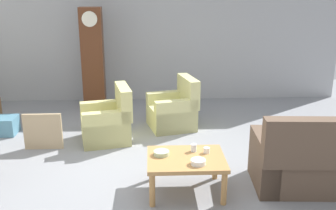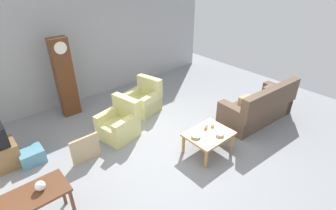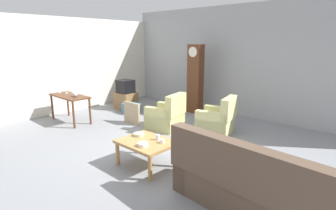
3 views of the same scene
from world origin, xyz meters
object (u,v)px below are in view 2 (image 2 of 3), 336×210
Objects in this scene: console_table_dark at (22,206)px; storage_box_blue at (32,156)px; bowl_shallow_green at (196,136)px; armchair_olive_near at (119,125)px; couch_floral at (258,108)px; framed_picture_leaning at (86,149)px; armchair_olive_far at (144,101)px; glass_dome_cloche at (40,186)px; grandfather_clock at (65,78)px; cup_white_porcelain at (213,125)px; bowl_white_stacked at (220,134)px; cup_blue_rimmed at (206,126)px; coffee_table_wood at (209,136)px.

console_table_dark is 2.82× the size of storage_box_blue.
armchair_olive_near is at bearing 116.79° from bowl_shallow_green.
couch_floral is 4.67× the size of storage_box_blue.
armchair_olive_far is at bearing 22.66° from framed_picture_leaning.
framed_picture_leaning is 1.58m from glass_dome_cloche.
armchair_olive_far is 3.76m from glass_dome_cloche.
couch_floral is 10.86× the size of bowl_shallow_green.
grandfather_clock reaches higher than framed_picture_leaning.
glass_dome_cloche is (-2.08, -1.33, 0.51)m from armchair_olive_near.
framed_picture_leaning is (-4.08, 1.44, -0.06)m from couch_floral.
cup_white_porcelain is (3.49, -0.30, -0.31)m from glass_dome_cloche.
grandfather_clock is at bearing 118.72° from cup_white_porcelain.
framed_picture_leaning is at bearing 160.61° from couch_floral.
glass_dome_cloche is at bearing 169.48° from bowl_white_stacked.
armchair_olive_far reaches higher than cup_white_porcelain.
cup_blue_rimmed is at bearing -4.24° from glass_dome_cloche.
bowl_shallow_green reaches higher than storage_box_blue.
framed_picture_leaning is at bearing -38.28° from storage_box_blue.
bowl_shallow_green is at bearing -5.84° from console_table_dark.
cup_white_porcelain is 0.57m from bowl_shallow_green.
coffee_table_wood is 3.69m from storage_box_blue.
bowl_white_stacked is 0.51m from bowl_shallow_green.
bowl_white_stacked reaches higher than bowl_shallow_green.
cup_blue_rimmed reaches higher than bowl_shallow_green.
framed_picture_leaning is 1.30× the size of storage_box_blue.
glass_dome_cloche is (-1.62, -3.10, -0.23)m from grandfather_clock.
bowl_shallow_green is (1.83, -1.35, 0.21)m from framed_picture_leaning.
bowl_white_stacked is (3.14, -2.33, 0.35)m from storage_box_blue.
glass_dome_cloche is 0.83× the size of bowl_white_stacked.
coffee_table_wood is 3.55m from console_table_dark.
couch_floral is at bearing -44.88° from grandfather_clock.
cup_blue_rimmed is at bearing -32.03° from storage_box_blue.
grandfather_clock is at bearing 135.12° from couch_floral.
framed_picture_leaning is at bearing 151.30° from cup_white_porcelain.
console_table_dark reaches higher than cup_white_porcelain.
coffee_table_wood is 0.24m from cup_blue_rimmed.
storage_box_blue is at bearing 73.61° from console_table_dark.
glass_dome_cloche reaches higher than bowl_white_stacked.
grandfather_clock is 3.47× the size of framed_picture_leaning.
grandfather_clock is at bearing 110.58° from bowl_shallow_green.
grandfather_clock is 3.92m from cup_white_porcelain.
armchair_olive_far is 2.16m from cup_blue_rimmed.
armchair_olive_far reaches higher than console_table_dark.
bowl_white_stacked is 0.90× the size of bowl_shallow_green.
armchair_olive_far is 9.58× the size of cup_blue_rimmed.
storage_box_blue is 4.65× the size of cup_blue_rimmed.
cup_white_porcelain reaches higher than coffee_table_wood.
coffee_table_wood is 3.92m from grandfather_clock.
cup_white_porcelain reaches higher than storage_box_blue.
console_table_dark is at bearing -143.40° from framed_picture_leaning.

